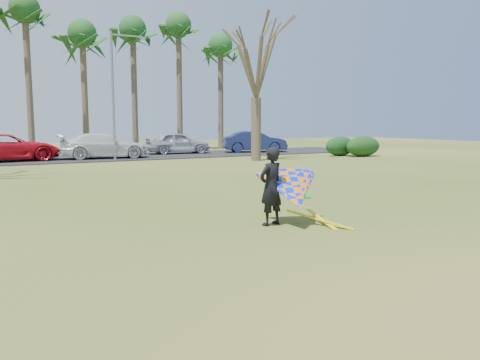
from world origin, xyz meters
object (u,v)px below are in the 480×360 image
car_3 (104,146)px  kite_flyer (289,190)px  streetlight (115,90)px  bare_tree_right (256,56)px  car_5 (255,142)px  car_4 (178,143)px  car_2 (9,148)px

car_3 → kite_flyer: size_ratio=2.39×
streetlight → kite_flyer: size_ratio=3.35×
kite_flyer → bare_tree_right: bearing=61.6°
car_3 → car_5: (12.10, 0.66, 0.00)m
car_3 → car_4: (6.03, 1.95, -0.00)m
car_2 → bare_tree_right: bearing=-121.1°
car_2 → kite_flyer: bearing=-174.1°
car_2 → car_3: bearing=-100.3°
bare_tree_right → car_2: bare_tree_right is taller
bare_tree_right → car_4: size_ratio=1.90×
car_4 → kite_flyer: 25.44m
car_2 → car_3: 5.69m
car_4 → kite_flyer: kite_flyer is taller
bare_tree_right → car_3: bearing=143.7°
streetlight → car_5: (11.71, 2.70, -3.57)m
streetlight → car_4: 7.78m
bare_tree_right → streetlight: (-7.84, 4.00, -2.10)m
streetlight → kite_flyer: bearing=-93.1°
bare_tree_right → car_4: 10.04m
kite_flyer → car_3: bearing=88.2°
bare_tree_right → kite_flyer: 19.65m
car_3 → car_4: size_ratio=1.18×
car_5 → car_4: bearing=96.4°
bare_tree_right → car_4: (-2.19, 7.99, -5.68)m
bare_tree_right → car_5: size_ratio=1.82×
kite_flyer → streetlight: bearing=86.9°
car_5 → bare_tree_right: bearing=168.3°
bare_tree_right → car_3: size_ratio=1.61×
car_3 → car_5: bearing=-82.4°
car_2 → car_4: (11.70, 1.55, -0.00)m
streetlight → car_5: streetlight is taller
streetlight → car_3: (-0.38, 2.04, -3.57)m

